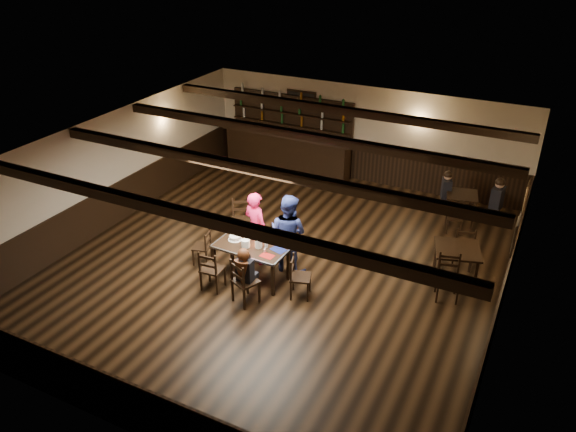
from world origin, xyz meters
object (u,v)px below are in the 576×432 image
at_px(woman_pink, 256,228).
at_px(bar_counter, 289,146).
at_px(man_blue, 288,233).
at_px(cake, 235,238).
at_px(chair_near_right, 242,279).
at_px(dining_table, 251,250).
at_px(chair_near_left, 210,268).

distance_m(woman_pink, bar_counter, 5.11).
relative_size(man_blue, cake, 6.02).
bearing_deg(cake, bar_counter, 105.03).
xyz_separation_m(woman_pink, cake, (-0.20, -0.53, -0.03)).
distance_m(chair_near_right, bar_counter, 6.66).
xyz_separation_m(dining_table, woman_pink, (-0.23, 0.63, 0.15)).
distance_m(dining_table, bar_counter, 5.78).
bearing_deg(woman_pink, chair_near_left, 94.50).
bearing_deg(dining_table, bar_counter, 108.91).
relative_size(chair_near_left, man_blue, 0.52).
relative_size(chair_near_right, man_blue, 0.55).
bearing_deg(cake, dining_table, -12.85).
relative_size(chair_near_left, cake, 3.14).
relative_size(chair_near_right, woman_pink, 0.58).
xyz_separation_m(chair_near_left, man_blue, (1.02, 1.39, 0.34)).
bearing_deg(woman_pink, cake, 85.27).
height_order(dining_table, chair_near_right, chair_near_right).
relative_size(woman_pink, man_blue, 0.95).
bearing_deg(dining_table, man_blue, 51.88).
height_order(woman_pink, bar_counter, bar_counter).
relative_size(dining_table, woman_pink, 0.94).
distance_m(chair_near_right, cake, 1.20).
xyz_separation_m(dining_table, man_blue, (0.52, 0.66, 0.20)).
relative_size(dining_table, cake, 5.37).
distance_m(man_blue, cake, 1.10).
bearing_deg(chair_near_right, dining_table, 108.51).
bearing_deg(chair_near_left, chair_near_right, -7.44).
bearing_deg(man_blue, dining_table, 59.15).
bearing_deg(woman_pink, bar_counter, -55.43).
bearing_deg(chair_near_right, chair_near_left, 172.56).
xyz_separation_m(chair_near_right, woman_pink, (-0.51, 1.46, 0.26)).
bearing_deg(bar_counter, woman_pink, -71.28).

